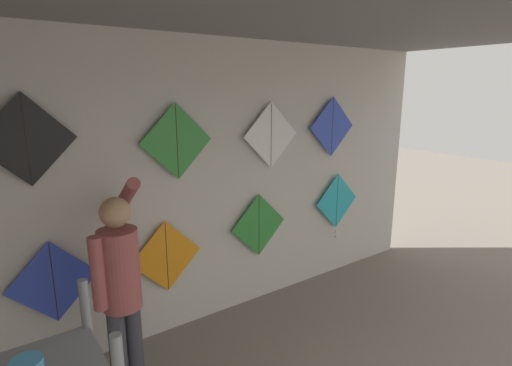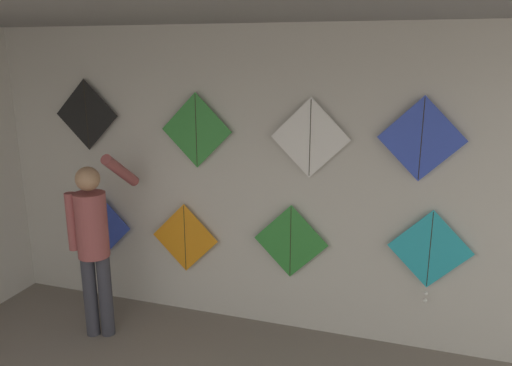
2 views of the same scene
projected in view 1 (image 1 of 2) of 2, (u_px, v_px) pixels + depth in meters
name	position (u px, v px, depth m)	size (l,w,h in m)	color
back_panel	(215.00, 184.00, 3.98)	(5.86, 0.06, 2.80)	beige
shopkeeper	(121.00, 283.00, 2.86)	(0.42, 0.65, 1.71)	#383842
kite_0	(53.00, 282.00, 3.17)	(0.69, 0.01, 0.69)	blue
kite_1	(167.00, 256.00, 3.72)	(0.69, 0.01, 0.69)	orange
kite_2	(259.00, 225.00, 4.29)	(0.69, 0.01, 0.69)	#338C38
kite_3	(337.00, 202.00, 4.95)	(0.69, 0.04, 0.83)	#28B2C6
kite_4	(26.00, 140.00, 2.88)	(0.69, 0.01, 0.69)	black
kite_5	(177.00, 141.00, 3.56)	(0.69, 0.01, 0.69)	#338C38
kite_6	(271.00, 135.00, 4.16)	(0.69, 0.01, 0.69)	white
kite_7	(332.00, 127.00, 4.66)	(0.69, 0.01, 0.69)	blue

